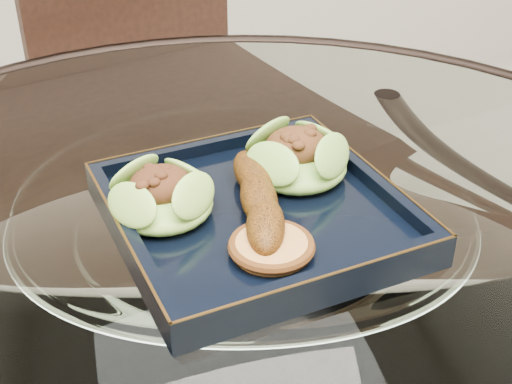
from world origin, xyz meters
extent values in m
cylinder|color=white|center=(0.00, 0.00, 0.76)|extent=(1.10, 1.10, 0.01)
torus|color=black|center=(0.00, 0.00, 0.76)|extent=(1.13, 1.13, 0.02)
cylinder|color=black|center=(0.28, 0.28, 0.38)|extent=(0.04, 0.04, 0.75)
cylinder|color=black|center=(-0.28, 0.28, 0.38)|extent=(0.04, 0.04, 0.75)
cube|color=black|center=(0.02, 0.48, 0.43)|extent=(0.47, 0.47, 0.04)
cube|color=black|center=(-0.02, 0.65, 0.67)|extent=(0.36, 0.13, 0.42)
cylinder|color=black|center=(0.23, 0.37, 0.20)|extent=(0.03, 0.03, 0.41)
cylinder|color=black|center=(-0.18, 0.60, 0.20)|extent=(0.03, 0.03, 0.41)
cylinder|color=black|center=(0.14, 0.69, 0.20)|extent=(0.03, 0.03, 0.41)
cube|color=black|center=(0.02, 0.02, 0.77)|extent=(0.31, 0.31, 0.02)
ellipsoid|color=#58972B|center=(-0.07, 0.04, 0.80)|extent=(0.12, 0.12, 0.04)
ellipsoid|color=#508B28|center=(0.08, 0.07, 0.80)|extent=(0.13, 0.13, 0.04)
ellipsoid|color=#65360A|center=(0.02, 0.01, 0.80)|extent=(0.06, 0.17, 0.03)
cylinder|color=#C88C42|center=(0.01, -0.05, 0.79)|extent=(0.09, 0.09, 0.01)
camera|label=1|loc=(-0.14, -0.54, 1.17)|focal=50.00mm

